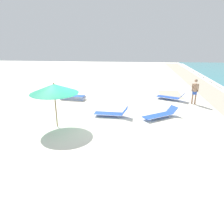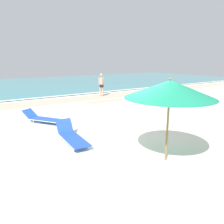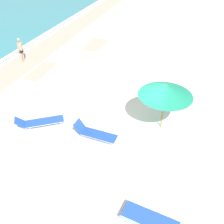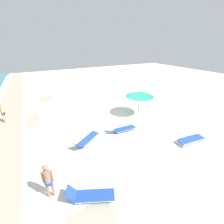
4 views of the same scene
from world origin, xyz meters
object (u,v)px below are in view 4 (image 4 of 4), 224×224
at_px(beachgoer_wading_adult, 3,111).
at_px(beachgoer_shoreline_child, 48,179).
at_px(beach_umbrella, 140,94).
at_px(sun_lounger_near_water_left, 87,140).
at_px(sun_lounger_under_umbrella, 90,195).
at_px(lounger_stack, 191,141).
at_px(sun_lounger_beside_umbrella, 123,129).

height_order(beachgoer_wading_adult, beachgoer_shoreline_child, same).
bearing_deg(beach_umbrella, beachgoer_wading_adult, 68.94).
xyz_separation_m(sun_lounger_near_water_left, beachgoer_shoreline_child, (-3.00, 2.64, 0.79)).
bearing_deg(beach_umbrella, sun_lounger_under_umbrella, 129.78).
relative_size(lounger_stack, sun_lounger_under_umbrella, 0.94).
relative_size(beach_umbrella, sun_lounger_beside_umbrella, 1.21).
height_order(sun_lounger_beside_umbrella, sun_lounger_near_water_left, sun_lounger_beside_umbrella).
height_order(beach_umbrella, lounger_stack, beach_umbrella).
bearing_deg(lounger_stack, sun_lounger_near_water_left, 68.54).
bearing_deg(sun_lounger_under_umbrella, beachgoer_wading_adult, 46.20).
height_order(sun_lounger_near_water_left, beachgoer_wading_adult, beachgoer_wading_adult).
relative_size(beach_umbrella, sun_lounger_under_umbrella, 1.18).
bearing_deg(sun_lounger_beside_umbrella, beach_umbrella, -54.92).
bearing_deg(beachgoer_shoreline_child, lounger_stack, 13.16).
bearing_deg(sun_lounger_under_umbrella, beachgoer_shoreline_child, 82.54).
xyz_separation_m(sun_lounger_under_umbrella, sun_lounger_beside_umbrella, (3.96, -4.06, 0.00)).
xyz_separation_m(lounger_stack, sun_lounger_near_water_left, (3.30, 6.10, 0.05)).
bearing_deg(lounger_stack, sun_lounger_beside_umbrella, 50.99).
relative_size(lounger_stack, sun_lounger_near_water_left, 0.88).
bearing_deg(sun_lounger_under_umbrella, beach_umbrella, -25.52).
bearing_deg(beachgoer_wading_adult, sun_lounger_beside_umbrella, 56.49).
distance_m(lounger_stack, sun_lounger_near_water_left, 6.94).
height_order(beach_umbrella, beachgoer_shoreline_child, beach_umbrella).
xyz_separation_m(sun_lounger_under_umbrella, beachgoer_wading_adult, (9.78, 3.85, 0.78)).
distance_m(lounger_stack, sun_lounger_under_umbrella, 7.34).
height_order(sun_lounger_under_umbrella, beachgoer_wading_adult, beachgoer_wading_adult).
bearing_deg(beachgoer_wading_adult, sun_lounger_near_water_left, 43.54).
bearing_deg(beachgoer_wading_adult, lounger_stack, 53.39).
height_order(beach_umbrella, beachgoer_wading_adult, beach_umbrella).
relative_size(sun_lounger_beside_umbrella, sun_lounger_near_water_left, 0.91).
height_order(sun_lounger_under_umbrella, beachgoer_shoreline_child, beachgoer_shoreline_child).
xyz_separation_m(sun_lounger_under_umbrella, sun_lounger_near_water_left, (3.90, -1.21, -0.01)).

